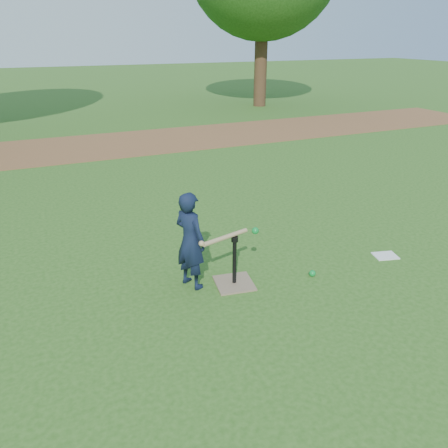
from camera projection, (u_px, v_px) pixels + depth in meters
name	position (u px, v px, depth m)	size (l,w,h in m)	color
ground	(248.00, 272.00, 5.37)	(80.00, 80.00, 0.00)	#285116
dirt_strip	(123.00, 144.00, 11.67)	(24.00, 3.00, 0.01)	brown
child	(190.00, 241.00, 4.88)	(0.42, 0.27, 1.15)	black
wiffle_ball_ground	(312.00, 273.00, 5.28)	(0.08, 0.08, 0.08)	#0B812E
clipboard	(385.00, 256.00, 5.77)	(0.30, 0.23, 0.01)	silver
batting_tee	(234.00, 276.00, 5.08)	(0.49, 0.49, 0.61)	#7F6750
swing_action	(230.00, 236.00, 4.81)	(0.71, 0.21, 0.12)	tan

